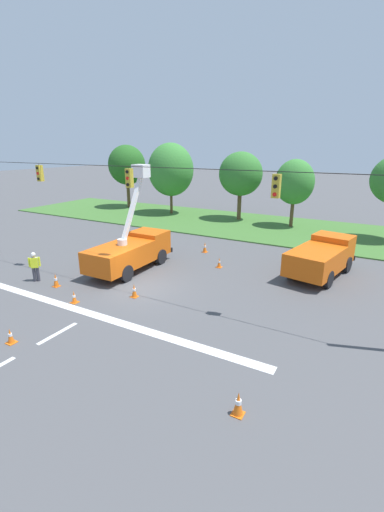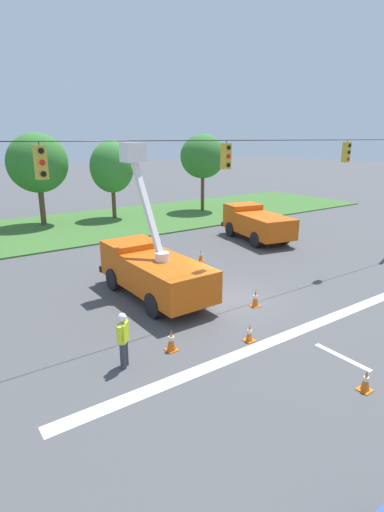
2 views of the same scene
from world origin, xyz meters
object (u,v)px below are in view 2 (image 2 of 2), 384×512
utility_truck_support_near (256,223)px  traffic_cone_foreground_right (250,333)px  traffic_cone_mid_left (142,251)px  road_worker (123,337)px  traffic_cone_lane_edge_a (171,340)px  tree_east (112,167)px  tree_centre (38,163)px  traffic_cone_lane_edge_b (366,381)px  traffic_cone_mid_right (255,298)px  traffic_cone_near_bucket (201,255)px  utility_truck_bucket_lift (153,267)px  tree_far_east (203,157)px

utility_truck_support_near → traffic_cone_foreground_right: bearing=-134.8°
traffic_cone_mid_left → road_worker: bearing=-121.0°
traffic_cone_mid_left → traffic_cone_lane_edge_a: traffic_cone_mid_left is taller
tree_east → utility_truck_support_near: 13.57m
tree_centre → traffic_cone_foreground_right: size_ratio=11.26×
utility_truck_support_near → traffic_cone_lane_edge_b: bearing=-123.8°
utility_truck_support_near → traffic_cone_mid_right: size_ratio=8.43×
tree_centre → traffic_cone_lane_edge_a: (-2.12, -22.21, -4.46)m
tree_centre → utility_truck_support_near: size_ratio=1.16×
utility_truck_support_near → road_worker: bearing=-147.3°
traffic_cone_near_bucket → traffic_cone_lane_edge_b: traffic_cone_near_bucket is taller
tree_centre → traffic_cone_lane_edge_b: (1.08, -27.12, -4.53)m
utility_truck_bucket_lift → traffic_cone_lane_edge_a: bearing=-112.9°
utility_truck_bucket_lift → traffic_cone_mid_right: 4.55m
utility_truck_support_near → traffic_cone_foreground_right: 14.43m
tree_centre → tree_east: tree_centre is taller
road_worker → utility_truck_support_near: bearing=32.7°
utility_truck_bucket_lift → traffic_cone_foreground_right: utility_truck_bucket_lift is taller
utility_truck_support_near → utility_truck_bucket_lift: bearing=-156.0°
traffic_cone_foreground_right → traffic_cone_mid_left: 11.12m
traffic_cone_near_bucket → tree_far_east: bearing=53.1°
tree_centre → tree_far_east: tree_centre is taller
utility_truck_bucket_lift → traffic_cone_lane_edge_b: (1.33, -9.33, -1.01)m
traffic_cone_near_bucket → traffic_cone_lane_edge_a: bearing=-131.9°
tree_east → traffic_cone_near_bucket: 14.69m
traffic_cone_mid_right → traffic_cone_lane_edge_a: (-4.75, -1.04, 0.03)m
tree_east → road_worker: tree_east is taller
road_worker → traffic_cone_lane_edge_a: 1.79m
road_worker → traffic_cone_mid_right: bearing=9.1°
utility_truck_support_near → traffic_cone_lane_edge_b: utility_truck_support_near is taller
traffic_cone_foreground_right → traffic_cone_lane_edge_a: 2.72m
road_worker → traffic_cone_foreground_right: (4.21, -1.00, -0.70)m
utility_truck_bucket_lift → traffic_cone_lane_edge_a: 4.90m
tree_far_east → traffic_cone_near_bucket: 16.64m
tree_east → traffic_cone_foreground_right: 23.48m
traffic_cone_foreground_right → tree_far_east: bearing=57.0°
tree_east → traffic_cone_lane_edge_b: (-4.65, -26.42, -4.04)m
utility_truck_bucket_lift → traffic_cone_lane_edge_a: (-1.87, -4.43, -0.94)m
road_worker → traffic_cone_mid_left: 11.65m
tree_east → utility_truck_support_near: bearing=-68.6°
utility_truck_bucket_lift → traffic_cone_mid_right: size_ratio=8.92×
traffic_cone_foreground_right → traffic_cone_mid_left: bearing=80.8°
tree_far_east → traffic_cone_near_bucket: bearing=-126.9°
traffic_cone_mid_right → traffic_cone_lane_edge_a: traffic_cone_lane_edge_a is taller
tree_far_east → traffic_cone_lane_edge_a: (-16.26, -20.19, -4.67)m
road_worker → traffic_cone_lane_edge_a: road_worker is taller
traffic_cone_mid_right → traffic_cone_near_bucket: (1.92, 6.40, -0.04)m
tree_far_east → tree_east: bearing=171.1°
tree_centre → utility_truck_bucket_lift: bearing=-90.8°
utility_truck_support_near → traffic_cone_lane_edge_a: 15.70m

